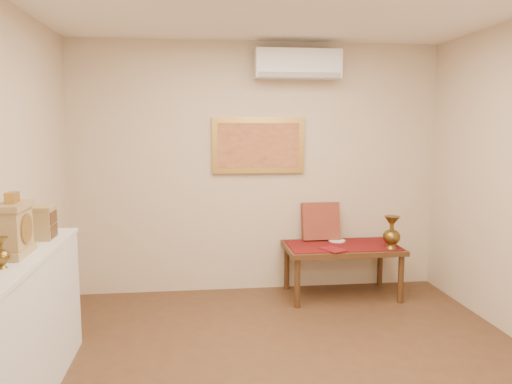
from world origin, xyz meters
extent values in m
cube|color=beige|center=(0.00, 2.25, 1.35)|extent=(4.00, 0.02, 2.70)
cube|color=maroon|center=(0.85, 1.88, 0.55)|extent=(1.14, 0.59, 0.01)
cylinder|color=white|center=(0.84, 2.05, 0.56)|extent=(0.18, 0.18, 0.01)
cube|color=maroon|center=(0.70, 1.67, 0.56)|extent=(0.27, 0.30, 0.01)
cube|color=maroon|center=(0.68, 2.15, 0.76)|extent=(0.41, 0.18, 0.43)
cube|color=silver|center=(-1.82, 0.00, 0.47)|extent=(0.35, 2.00, 0.95)
cube|color=silver|center=(-1.82, 0.00, 0.96)|extent=(0.37, 2.02, 0.03)
cube|color=tan|center=(-1.83, 0.14, 1.00)|extent=(0.16, 0.36, 0.05)
cube|color=tan|center=(-1.83, 0.14, 1.16)|extent=(0.14, 0.30, 0.25)
cylinder|color=beige|center=(-1.76, 0.14, 1.16)|extent=(0.01, 0.17, 0.17)
cylinder|color=#AF8538|center=(-1.75, 0.14, 1.16)|extent=(0.01, 0.19, 0.19)
cube|color=tan|center=(-1.83, 0.14, 1.30)|extent=(0.17, 0.34, 0.04)
cube|color=#AF8538|center=(-1.83, 0.14, 1.35)|extent=(0.06, 0.11, 0.07)
cube|color=tan|center=(-1.80, 0.61, 1.09)|extent=(0.15, 0.20, 0.22)
cube|color=#492B16|center=(-1.72, 0.61, 1.04)|extent=(0.01, 0.17, 0.09)
cube|color=#492B16|center=(-1.72, 0.61, 1.14)|extent=(0.01, 0.17, 0.09)
cube|color=tan|center=(-1.80, 0.61, 1.21)|extent=(0.16, 0.21, 0.02)
cube|color=#492B16|center=(0.85, 1.88, 0.53)|extent=(1.20, 0.70, 0.05)
cylinder|color=#492B16|center=(0.31, 1.59, 0.25)|extent=(0.06, 0.06, 0.50)
cylinder|color=#492B16|center=(1.39, 1.59, 0.25)|extent=(0.06, 0.06, 0.50)
cylinder|color=#492B16|center=(0.31, 2.17, 0.25)|extent=(0.06, 0.06, 0.50)
cylinder|color=#492B16|center=(1.39, 2.17, 0.25)|extent=(0.06, 0.06, 0.50)
cube|color=#AF8538|center=(0.00, 2.23, 1.60)|extent=(1.00, 0.05, 0.60)
cube|color=#C67645|center=(0.00, 2.20, 1.60)|extent=(0.88, 0.01, 0.48)
cube|color=silver|center=(0.40, 2.12, 2.45)|extent=(0.90, 0.24, 0.30)
cube|color=gray|center=(0.40, 2.00, 2.33)|extent=(0.86, 0.02, 0.05)
camera|label=1|loc=(-0.68, -3.14, 1.79)|focal=35.00mm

